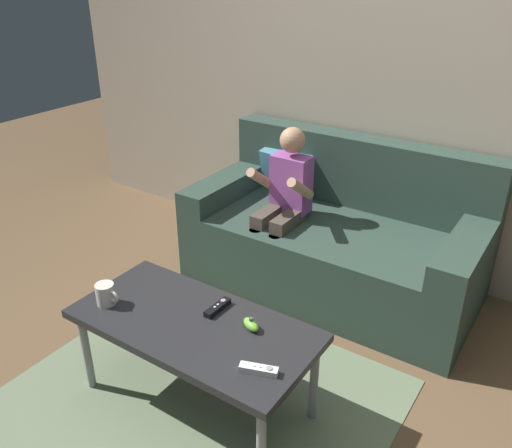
{
  "coord_description": "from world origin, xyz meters",
  "views": [
    {
      "loc": [
        0.93,
        -1.04,
        1.74
      ],
      "look_at": [
        -0.34,
        0.87,
        0.59
      ],
      "focal_mm": 37.18,
      "sensor_mm": 36.0,
      "label": 1
    }
  ],
  "objects_px": {
    "game_remote_white_near_edge": "(259,369)",
    "coffee_table": "(194,330)",
    "couch": "(335,238)",
    "nunchuk_lime": "(251,325)",
    "coffee_mug": "(106,294)",
    "person_seated_on_couch": "(283,200)",
    "game_remote_black_far_corner": "(218,307)"
  },
  "relations": [
    {
      "from": "coffee_table",
      "to": "nunchuk_lime",
      "type": "bearing_deg",
      "value": 22.95
    },
    {
      "from": "coffee_mug",
      "to": "couch",
      "type": "bearing_deg",
      "value": 71.3
    },
    {
      "from": "nunchuk_lime",
      "to": "coffee_mug",
      "type": "distance_m",
      "value": 0.64
    },
    {
      "from": "couch",
      "to": "person_seated_on_couch",
      "type": "height_order",
      "value": "person_seated_on_couch"
    },
    {
      "from": "game_remote_white_near_edge",
      "to": "coffee_table",
      "type": "bearing_deg",
      "value": 165.86
    },
    {
      "from": "person_seated_on_couch",
      "to": "game_remote_white_near_edge",
      "type": "distance_m",
      "value": 1.26
    },
    {
      "from": "game_remote_white_near_edge",
      "to": "game_remote_black_far_corner",
      "type": "relative_size",
      "value": 1.02
    },
    {
      "from": "couch",
      "to": "nunchuk_lime",
      "type": "xyz_separation_m",
      "value": [
        0.16,
        -1.11,
        0.16
      ]
    },
    {
      "from": "nunchuk_lime",
      "to": "game_remote_black_far_corner",
      "type": "bearing_deg",
      "value": 172.01
    },
    {
      "from": "couch",
      "to": "coffee_mug",
      "type": "relative_size",
      "value": 13.78
    },
    {
      "from": "person_seated_on_couch",
      "to": "coffee_table",
      "type": "xyz_separation_m",
      "value": [
        0.19,
        -1.02,
        -0.15
      ]
    },
    {
      "from": "couch",
      "to": "coffee_table",
      "type": "xyz_separation_m",
      "value": [
        -0.06,
        -1.2,
        0.1
      ]
    },
    {
      "from": "game_remote_black_far_corner",
      "to": "coffee_mug",
      "type": "height_order",
      "value": "coffee_mug"
    },
    {
      "from": "couch",
      "to": "coffee_mug",
      "type": "height_order",
      "value": "couch"
    },
    {
      "from": "nunchuk_lime",
      "to": "game_remote_black_far_corner",
      "type": "relative_size",
      "value": 0.71
    },
    {
      "from": "coffee_table",
      "to": "coffee_mug",
      "type": "xyz_separation_m",
      "value": [
        -0.39,
        -0.11,
        0.09
      ]
    },
    {
      "from": "nunchuk_lime",
      "to": "game_remote_black_far_corner",
      "type": "height_order",
      "value": "nunchuk_lime"
    },
    {
      "from": "person_seated_on_couch",
      "to": "game_remote_black_far_corner",
      "type": "height_order",
      "value": "person_seated_on_couch"
    },
    {
      "from": "game_remote_black_far_corner",
      "to": "coffee_mug",
      "type": "relative_size",
      "value": 1.19
    },
    {
      "from": "couch",
      "to": "coffee_table",
      "type": "bearing_deg",
      "value": -92.64
    },
    {
      "from": "couch",
      "to": "game_remote_black_far_corner",
      "type": "distance_m",
      "value": 1.09
    },
    {
      "from": "nunchuk_lime",
      "to": "game_remote_black_far_corner",
      "type": "distance_m",
      "value": 0.19
    },
    {
      "from": "couch",
      "to": "game_remote_black_far_corner",
      "type": "bearing_deg",
      "value": -91.21
    },
    {
      "from": "nunchuk_lime",
      "to": "coffee_mug",
      "type": "relative_size",
      "value": 0.85
    },
    {
      "from": "nunchuk_lime",
      "to": "coffee_table",
      "type": "bearing_deg",
      "value": -157.05
    },
    {
      "from": "game_remote_black_far_corner",
      "to": "coffee_mug",
      "type": "bearing_deg",
      "value": -151.81
    },
    {
      "from": "coffee_table",
      "to": "game_remote_black_far_corner",
      "type": "distance_m",
      "value": 0.13
    },
    {
      "from": "person_seated_on_couch",
      "to": "coffee_mug",
      "type": "bearing_deg",
      "value": -99.68
    },
    {
      "from": "coffee_table",
      "to": "game_remote_white_near_edge",
      "type": "height_order",
      "value": "game_remote_white_near_edge"
    },
    {
      "from": "game_remote_black_far_corner",
      "to": "coffee_mug",
      "type": "xyz_separation_m",
      "value": [
        -0.42,
        -0.22,
        0.04
      ]
    },
    {
      "from": "couch",
      "to": "person_seated_on_couch",
      "type": "bearing_deg",
      "value": -144.44
    },
    {
      "from": "coffee_mug",
      "to": "coffee_table",
      "type": "bearing_deg",
      "value": 15.25
    }
  ]
}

